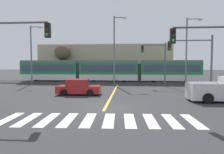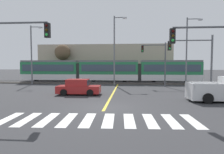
{
  "view_description": "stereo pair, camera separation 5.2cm",
  "coord_description": "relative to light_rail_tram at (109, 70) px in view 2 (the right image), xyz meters",
  "views": [
    {
      "loc": [
        1.56,
        -13.46,
        2.97
      ],
      "look_at": [
        -0.21,
        8.09,
        1.6
      ],
      "focal_mm": 32.0,
      "sensor_mm": 36.0,
      "label": 1
    },
    {
      "loc": [
        1.61,
        -13.46,
        2.97
      ],
      "look_at": [
        -0.21,
        8.09,
        1.6
      ],
      "focal_mm": 32.0,
      "sensor_mm": 36.0,
      "label": 2
    }
  ],
  "objects": [
    {
      "name": "street_lamp_west",
      "position": [
        -11.12,
        -2.86,
        2.82
      ],
      "size": [
        1.86,
        0.28,
        8.66
      ],
      "color": "slate",
      "rests_on": "ground"
    },
    {
      "name": "traffic_light_far_right",
      "position": [
        6.83,
        -4.57,
        1.84
      ],
      "size": [
        3.25,
        0.38,
        5.83
      ],
      "color": "#515459",
      "rests_on": "ground"
    },
    {
      "name": "sedan_crossing",
      "position": [
        -1.78,
        -12.28,
        -1.35
      ],
      "size": [
        4.23,
        1.98,
        1.52
      ],
      "color": "#B22323",
      "rests_on": "ground"
    },
    {
      "name": "street_lamp_centre",
      "position": [
        1.22,
        -3.46,
        3.32
      ],
      "size": [
        1.82,
        0.28,
        9.65
      ],
      "color": "slate",
      "rests_on": "ground"
    },
    {
      "name": "crosswalk_stripe_4",
      "position": [
        0.97,
        -21.08,
        -2.04
      ],
      "size": [
        0.68,
        2.82,
        0.01
      ],
      "primitive_type": "cube",
      "rotation": [
        0.0,
        0.0,
        0.04
      ],
      "color": "silver",
      "rests_on": "ground"
    },
    {
      "name": "crosswalk_stripe_1",
      "position": [
        -2.33,
        -21.22,
        -2.04
      ],
      "size": [
        0.68,
        2.82,
        0.01
      ],
      "primitive_type": "cube",
      "rotation": [
        0.0,
        0.0,
        0.04
      ],
      "color": "silver",
      "rests_on": "ground"
    },
    {
      "name": "crosswalk_stripe_3",
      "position": [
        -0.13,
        -21.13,
        -2.04
      ],
      "size": [
        0.68,
        2.82,
        0.01
      ],
      "primitive_type": "cube",
      "rotation": [
        0.0,
        0.0,
        0.04
      ],
      "color": "silver",
      "rests_on": "ground"
    },
    {
      "name": "crosswalk_stripe_7",
      "position": [
        4.26,
        -20.93,
        -2.04
      ],
      "size": [
        0.68,
        2.82,
        0.01
      ],
      "primitive_type": "cube",
      "rotation": [
        0.0,
        0.0,
        0.04
      ],
      "color": "silver",
      "rests_on": "ground"
    },
    {
      "name": "rail_near",
      "position": [
        1.51,
        -0.71,
        -1.82
      ],
      "size": [
        120.0,
        0.08,
        0.1
      ],
      "primitive_type": "cube",
      "color": "#939399",
      "rests_on": "track_bed"
    },
    {
      "name": "traffic_light_near_right",
      "position": [
        7.93,
        -19.01,
        1.67
      ],
      "size": [
        3.75,
        0.38,
        5.58
      ],
      "color": "#515459",
      "rests_on": "ground"
    },
    {
      "name": "crosswalk_stripe_8",
      "position": [
        5.36,
        -20.88,
        -2.04
      ],
      "size": [
        0.68,
        2.82,
        0.01
      ],
      "primitive_type": "cube",
      "rotation": [
        0.0,
        0.0,
        0.04
      ],
      "color": "silver",
      "rests_on": "ground"
    },
    {
      "name": "crosswalk_stripe_0",
      "position": [
        -3.43,
        -21.27,
        -2.04
      ],
      "size": [
        0.68,
        2.82,
        0.01
      ],
      "primitive_type": "cube",
      "rotation": [
        0.0,
        0.0,
        0.04
      ],
      "color": "silver",
      "rests_on": "ground"
    },
    {
      "name": "traffic_light_mid_right",
      "position": [
        9.58,
        -11.49,
        1.79
      ],
      "size": [
        4.25,
        0.38,
        5.78
      ],
      "color": "#515459",
      "rests_on": "ground"
    },
    {
      "name": "traffic_light_near_left",
      "position": [
        -4.15,
        -19.29,
        1.91
      ],
      "size": [
        3.75,
        0.38,
        5.91
      ],
      "color": "#515459",
      "rests_on": "ground"
    },
    {
      "name": "building_backdrop_far",
      "position": [
        -1.49,
        8.15,
        1.31
      ],
      "size": [
        25.16,
        6.0,
        6.71
      ],
      "primitive_type": "cube",
      "color": "tan",
      "rests_on": "ground"
    },
    {
      "name": "crosswalk_stripe_5",
      "position": [
        2.06,
        -21.03,
        -2.04
      ],
      "size": [
        0.68,
        2.82,
        0.01
      ],
      "primitive_type": "cube",
      "rotation": [
        0.0,
        0.0,
        0.04
      ],
      "color": "silver",
      "rests_on": "ground"
    },
    {
      "name": "crosswalk_stripe_9",
      "position": [
        6.46,
        -20.83,
        -2.04
      ],
      "size": [
        0.68,
        2.82,
        0.01
      ],
      "primitive_type": "cube",
      "rotation": [
        0.0,
        0.0,
        0.04
      ],
      "color": "silver",
      "rests_on": "ground"
    },
    {
      "name": "track_bed",
      "position": [
        1.51,
        0.01,
        -1.96
      ],
      "size": [
        120.0,
        4.0,
        0.18
      ],
      "primitive_type": "cube",
      "color": "#4C4742",
      "rests_on": "ground"
    },
    {
      "name": "rail_far",
      "position": [
        1.51,
        0.73,
        -1.82
      ],
      "size": [
        120.0,
        0.08,
        0.1
      ],
      "primitive_type": "cube",
      "color": "#939399",
      "rests_on": "track_bed"
    },
    {
      "name": "light_rail_tram",
      "position": [
        0.0,
        0.0,
        0.0
      ],
      "size": [
        28.0,
        2.64,
        3.43
      ],
      "color": "silver",
      "rests_on": "track_bed"
    },
    {
      "name": "bare_tree_far_west",
      "position": [
        -8.87,
        4.02,
        3.04
      ],
      "size": [
        2.82,
        2.82,
        6.56
      ],
      "color": "brown",
      "rests_on": "ground"
    },
    {
      "name": "ground_plane",
      "position": [
        1.51,
        -17.97,
        -2.05
      ],
      "size": [
        200.0,
        200.0,
        0.0
      ],
      "primitive_type": "plane",
      "color": "#333335"
    },
    {
      "name": "lane_centre_line",
      "position": [
        1.51,
        -10.52,
        -2.04
      ],
      "size": [
        0.2,
        17.06,
        0.01
      ],
      "primitive_type": "cube",
      "color": "gold",
      "rests_on": "ground"
    },
    {
      "name": "crosswalk_stripe_2",
      "position": [
        -1.23,
        -21.18,
        -2.04
      ],
      "size": [
        0.68,
        2.82,
        0.01
      ],
      "primitive_type": "cube",
      "rotation": [
        0.0,
        0.0,
        0.04
      ],
      "color": "silver",
      "rests_on": "ground"
    },
    {
      "name": "crosswalk_stripe_6",
      "position": [
        3.16,
        -20.98,
        -2.04
      ],
      "size": [
        0.68,
        2.82,
        0.01
      ],
      "primitive_type": "cube",
      "rotation": [
        0.0,
        0.0,
        0.04
      ],
      "color": "silver",
      "rests_on": "ground"
    },
    {
      "name": "street_lamp_east",
      "position": [
        11.21,
        -3.08,
        3.2
      ],
      "size": [
        2.11,
        0.28,
        9.34
      ],
      "color": "slate",
      "rests_on": "ground"
    }
  ]
}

